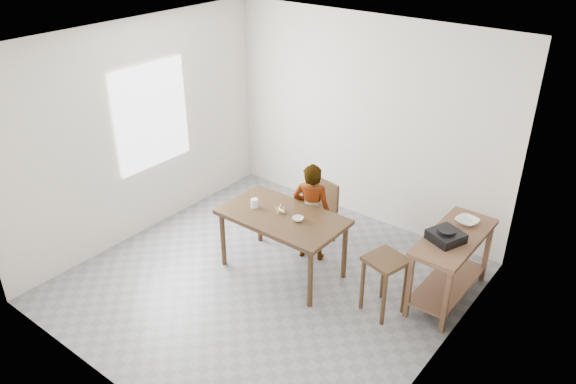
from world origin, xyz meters
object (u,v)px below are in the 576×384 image
Objects in this scene: prep_counter at (450,267)px; dining_chair at (317,214)px; child at (311,212)px; dining_table at (283,243)px; stool at (384,285)px.

prep_counter reaches higher than dining_chair.
child reaches higher than dining_chair.
dining_table is 1.77× the size of dining_chair.
dining_chair is 1.19× the size of stool.
prep_counter is (1.72, 0.70, 0.03)m from dining_table.
prep_counter is at bearing 167.17° from child.
dining_table is at bearing 57.03° from child.
prep_counter is 1.79m from dining_chair.
dining_table is 2.11× the size of stool.
stool is (1.19, -0.36, -0.29)m from child.
dining_table is 1.17× the size of prep_counter.
child is (0.09, 0.44, 0.24)m from dining_table.
child reaches higher than stool.
prep_counter is 0.76m from stool.
stool is (1.34, -0.68, -0.06)m from dining_chair.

